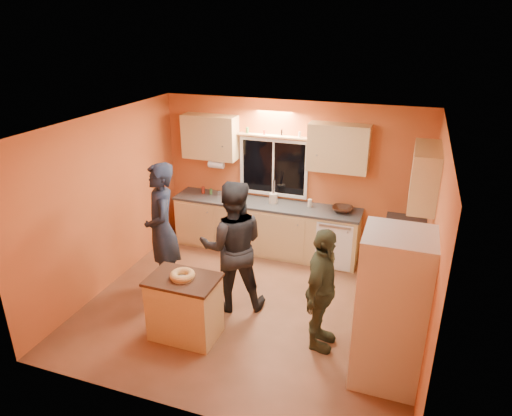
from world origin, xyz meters
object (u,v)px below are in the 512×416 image
at_px(refrigerator, 391,310).
at_px(person_right, 321,290).
at_px(island, 185,307).
at_px(person_left, 162,230).
at_px(person_center, 233,246).

relative_size(refrigerator, person_right, 1.14).
height_order(refrigerator, island, refrigerator).
relative_size(person_left, person_right, 1.25).
bearing_deg(island, person_right, 13.05).
distance_m(island, person_right, 1.73).
xyz_separation_m(island, person_center, (0.33, 0.83, 0.51)).
relative_size(island, person_right, 0.55).
bearing_deg(island, refrigerator, 2.18).
height_order(island, person_right, person_right).
bearing_deg(person_right, refrigerator, -106.24).
height_order(island, person_left, person_left).
bearing_deg(person_center, person_left, -24.44).
bearing_deg(person_right, person_left, 81.87).
bearing_deg(person_left, person_right, 42.67).
height_order(refrigerator, person_left, person_left).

